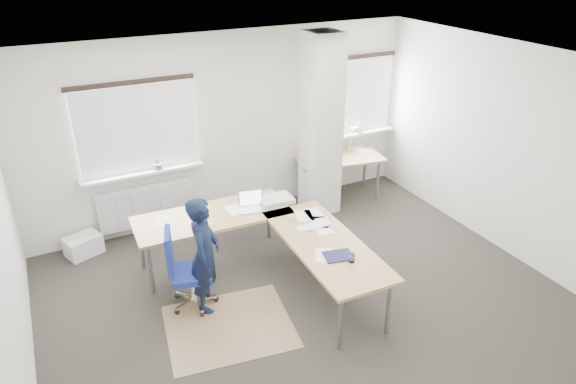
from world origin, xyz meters
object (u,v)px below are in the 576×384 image
person (205,255)px  desk_main (269,230)px  task_chair (190,285)px  desk_side (339,159)px

person → desk_main: bearing=-49.0°
desk_main → task_chair: bearing=-172.7°
desk_main → desk_side: desk_side is taller
desk_main → person: 0.92m
person → desk_side: bearing=-30.3°
desk_main → person: person is taller
desk_side → task_chair: size_ratio=1.46×
task_chair → person: bearing=-12.5°
desk_side → person: bearing=-138.7°
desk_side → task_chair: 3.49m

